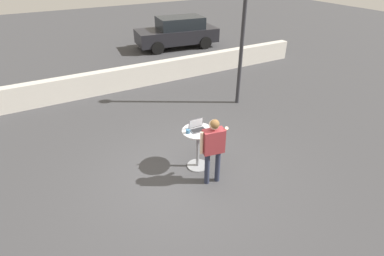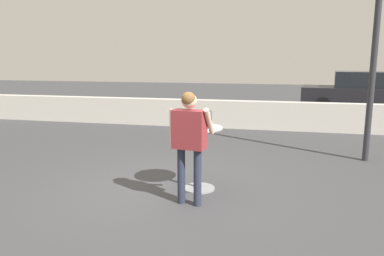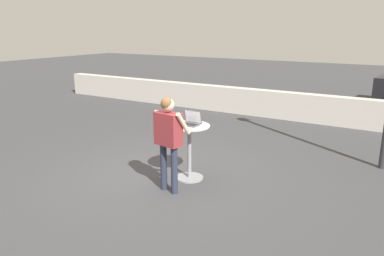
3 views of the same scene
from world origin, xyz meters
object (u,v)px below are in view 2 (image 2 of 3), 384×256
at_px(standing_person, 189,134).
at_px(parked_car_near_street, 362,92).
at_px(cafe_table, 199,150).
at_px(laptop, 200,123).
at_px(street_lamp, 378,14).
at_px(coffee_mug, 184,123).

height_order(standing_person, parked_car_near_street, standing_person).
relative_size(cafe_table, laptop, 2.76).
height_order(cafe_table, laptop, laptop).
distance_m(parked_car_near_street, street_lamp, 7.43).
relative_size(laptop, standing_person, 0.23).
bearing_deg(coffee_mug, standing_person, -69.48).
height_order(standing_person, street_lamp, street_lamp).
bearing_deg(coffee_mug, laptop, 5.84).
distance_m(standing_person, parked_car_near_street, 10.89).
height_order(laptop, coffee_mug, laptop).
distance_m(standing_person, street_lamp, 4.59).
xyz_separation_m(coffee_mug, street_lamp, (3.17, 2.37, 1.81)).
distance_m(cafe_table, street_lamp, 4.37).
height_order(cafe_table, coffee_mug, coffee_mug).
relative_size(laptop, parked_car_near_street, 0.08).
xyz_separation_m(standing_person, parked_car_near_street, (4.21, 10.04, -0.22)).
relative_size(cafe_table, street_lamp, 0.22).
distance_m(coffee_mug, standing_person, 0.70).
distance_m(cafe_table, coffee_mug, 0.47).
bearing_deg(parked_car_near_street, laptop, -114.18).
relative_size(standing_person, parked_car_near_street, 0.37).
bearing_deg(cafe_table, standing_person, -90.28).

